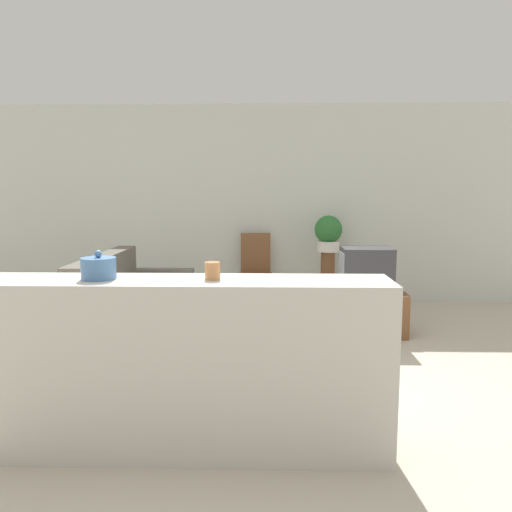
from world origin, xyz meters
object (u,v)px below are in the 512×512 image
object	(u,v)px
couch	(134,313)
television	(366,270)
wooden_chair	(255,268)
potted_plant	(328,233)
decorative_bowl	(99,268)

from	to	relation	value
couch	television	bearing A→B (deg)	8.75
wooden_chair	potted_plant	world-z (taller)	potted_plant
wooden_chair	potted_plant	bearing A→B (deg)	0.92
couch	wooden_chair	xyz separation A→B (m)	(1.19, 1.62, 0.21)
wooden_chair	television	bearing A→B (deg)	-45.77
potted_plant	decorative_bowl	distance (m)	4.12
couch	television	size ratio (longest dim) A/B	3.18
television	potted_plant	bearing A→B (deg)	101.49
television	wooden_chair	size ratio (longest dim) A/B	0.55
decorative_bowl	couch	bearing A→B (deg)	100.36
couch	decorative_bowl	distance (m)	2.26
potted_plant	decorative_bowl	bearing A→B (deg)	-115.42
wooden_chair	potted_plant	distance (m)	1.07
television	decorative_bowl	world-z (taller)	decorative_bowl
television	decorative_bowl	xyz separation A→B (m)	(-2.02, -2.45, 0.40)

